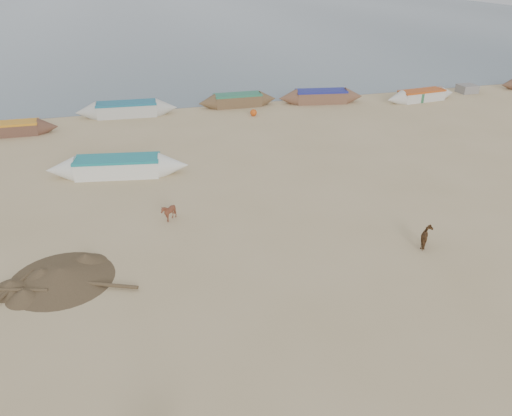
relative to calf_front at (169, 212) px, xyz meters
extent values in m
plane|color=tan|center=(3.07, -5.78, -0.38)|extent=(140.00, 140.00, 0.00)
plane|color=slate|center=(3.07, 76.22, -0.37)|extent=(160.00, 160.00, 0.00)
imported|color=brown|center=(0.00, 0.00, 0.00)|extent=(0.72, 0.64, 0.75)
imported|color=#53341B|center=(8.67, -4.54, -0.01)|extent=(0.75, 0.83, 0.73)
cone|color=brown|center=(-3.86, -3.08, -0.16)|extent=(3.80, 3.80, 0.43)
sphere|color=#C64B12|center=(7.18, 13.09, -0.16)|extent=(0.44, 0.44, 0.44)
cube|color=gray|center=(-1.67, 16.04, -0.10)|extent=(1.20, 1.10, 0.56)
cube|color=#2C623D|center=(18.99, 13.42, -0.06)|extent=(1.50, 1.20, 0.64)
cube|color=gray|center=(24.66, 14.60, -0.08)|extent=(1.30, 1.20, 0.60)
camera|label=1|loc=(-1.51, -17.70, 8.99)|focal=35.00mm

